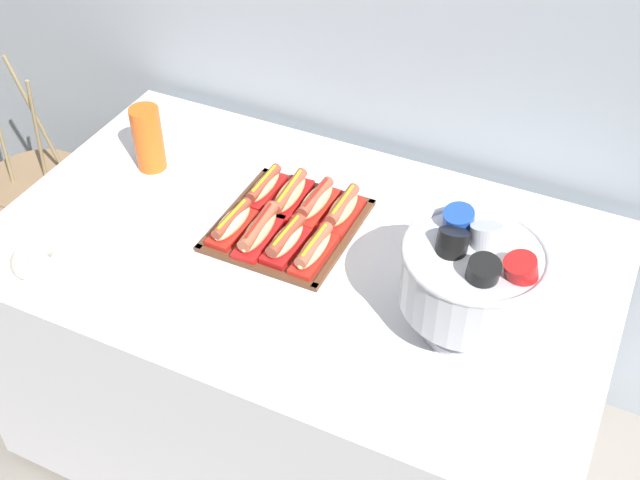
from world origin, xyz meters
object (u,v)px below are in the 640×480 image
Objects in this scene: hot_dog_6 at (316,202)px; hot_dog_7 at (342,209)px; hot_dog_0 at (232,223)px; hot_dog_5 at (290,195)px; hot_dog_1 at (259,231)px; hot_dog_2 at (286,240)px; cup_stack at (148,139)px; serving_tray at (288,226)px; hot_dog_3 at (314,249)px; punch_bowl at (473,276)px; floor_vase at (52,236)px; buffet_table at (303,346)px; hot_dog_4 at (264,187)px; donut at (39,259)px.

hot_dog_7 is (0.07, -0.00, 0.00)m from hot_dog_6.
hot_dog_0 reaches higher than hot_dog_5.
hot_dog_1 reaches higher than hot_dog_2.
hot_dog_5 is 1.14× the size of hot_dog_7.
cup_stack is at bearing -178.77° from hot_dog_7.
hot_dog_2 reaches higher than hot_dog_6.
hot_dog_1 is (-0.04, -0.08, 0.03)m from serving_tray.
hot_dog_3 is 0.91× the size of cup_stack.
hot_dog_6 is 1.08× the size of hot_dog_7.
punch_bowl is at bearing -11.96° from cup_stack.
hot_dog_7 is at bearing -3.67° from floor_vase.
hot_dog_2 is at bearing -0.22° from hot_dog_0.
hot_dog_7 is at bearing -0.22° from hot_dog_6.
punch_bowl reaches higher than cup_stack.
buffet_table is 8.23× the size of cup_stack.
cup_stack is (-0.34, 0.15, 0.06)m from hot_dog_0.
hot_dog_4 is at bearing 132.06° from hot_dog_2.
buffet_table is 0.74m from donut.
hot_dog_2 is 0.59m from donut.
punch_bowl reaches higher than hot_dog_5.
hot_dog_3 is at bearing 172.60° from punch_bowl.
hot_dog_1 is 0.45m from cup_stack.
cup_stack is (-0.46, 0.07, 0.09)m from serving_tray.
cup_stack is (-0.50, -0.01, 0.06)m from hot_dog_6.
cup_stack is (-0.52, 0.12, 0.46)m from buffet_table.
hot_dog_1 is 0.18m from hot_dog_6.
buffet_table is at bearing -38.45° from hot_dog_4.
punch_bowl is (0.54, -0.22, 0.12)m from hot_dog_5.
buffet_table is at bearing 169.90° from punch_bowl.
serving_tray is at bearing 65.34° from hot_dog_1.
cup_stack reaches higher than hot_dog_3.
hot_dog_6 is at bearing 99.79° from buffet_table.
hot_dog_2 is at bearing -65.77° from serving_tray.
hot_dog_6 reaches higher than hot_dog_4.
hot_dog_5 is at bearing 1.75° from cup_stack.
hot_dog_7 is 0.75m from donut.
hot_dog_2 reaches higher than hot_dog_5.
hot_dog_7 reaches higher than donut.
serving_tray is 2.22× the size of hot_dog_0.
hot_dog_7 is at bearing 151.14° from punch_bowl.
hot_dog_0 reaches higher than hot_dog_4.
hot_dog_4 is (-0.11, 0.08, 0.03)m from serving_tray.
cup_stack reaches higher than hot_dog_0.
cup_stack reaches higher than hot_dog_2.
buffet_table is 1.52× the size of floor_vase.
buffet_table is at bearing -54.35° from hot_dog_5.
hot_dog_6 reaches higher than donut.
cup_stack reaches higher than hot_dog_4.
floor_vase is at bearing 169.33° from punch_bowl.
hot_dog_1 is 1.18× the size of hot_dog_4.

